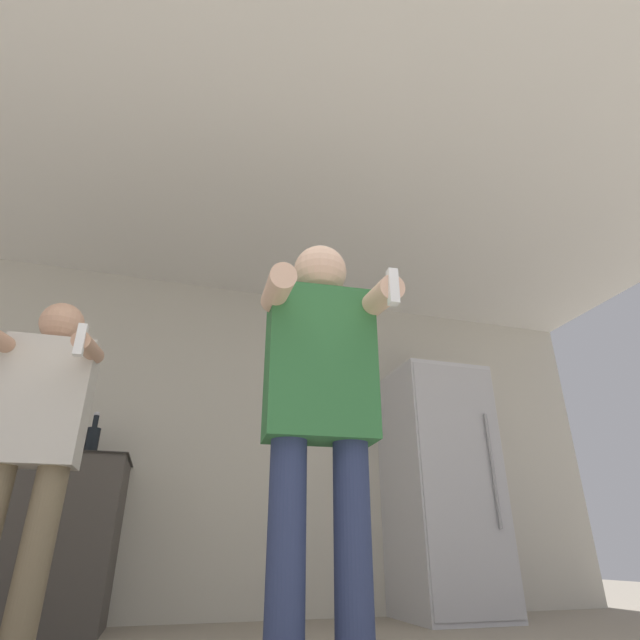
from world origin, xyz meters
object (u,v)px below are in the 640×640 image
object	(u,v)px
refrigerator	(440,486)
person_man_side	(34,436)
bottle_brown_liquor	(92,441)
person_woman_foreground	(321,398)
bottle_red_label	(73,444)

from	to	relation	value
refrigerator	person_man_side	size ratio (longest dim) A/B	1.13
bottle_brown_liquor	person_man_side	world-z (taller)	person_man_side
person_woman_foreground	person_man_side	size ratio (longest dim) A/B	1.05
refrigerator	bottle_red_label	bearing A→B (deg)	178.23
refrigerator	bottle_red_label	xyz separation A→B (m)	(-2.66, 0.08, 0.20)
person_man_side	bottle_brown_liquor	bearing A→B (deg)	86.08
refrigerator	bottle_brown_liquor	bearing A→B (deg)	178.15
bottle_red_label	person_man_side	distance (m)	1.17
bottle_red_label	person_man_side	bearing A→B (deg)	-88.39
bottle_brown_liquor	bottle_red_label	xyz separation A→B (m)	(-0.11, 0.00, -0.03)
bottle_brown_liquor	bottle_red_label	bearing A→B (deg)	180.00
person_woman_foreground	bottle_brown_liquor	bearing A→B (deg)	118.86
person_woman_foreground	person_man_side	world-z (taller)	person_woman_foreground
bottle_brown_liquor	person_woman_foreground	distance (m)	2.17
person_woman_foreground	refrigerator	bearing A→B (deg)	50.41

